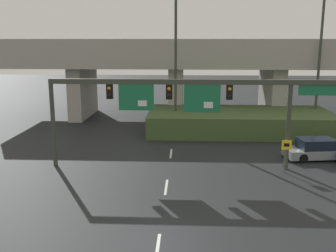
{
  "coord_description": "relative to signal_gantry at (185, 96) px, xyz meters",
  "views": [
    {
      "loc": [
        1.09,
        -14.73,
        8.13
      ],
      "look_at": [
        0.0,
        8.41,
        3.09
      ],
      "focal_mm": 42.0,
      "sensor_mm": 36.0,
      "label": 1
    }
  ],
  "objects": [
    {
      "name": "grass_embankment",
      "position": [
        4.92,
        10.63,
        -3.8
      ],
      "size": [
        16.38,
        7.4,
        1.87
      ],
      "color": "#42562D",
      "rests_on": "ground"
    },
    {
      "name": "signal_gantry",
      "position": [
        0.0,
        0.0,
        0.0
      ],
      "size": [
        18.34,
        0.44,
        5.77
      ],
      "color": "#383D33",
      "rests_on": "ground"
    },
    {
      "name": "parked_sedan_near_right",
      "position": [
        9.29,
        2.36,
        -4.06
      ],
      "size": [
        4.85,
        2.46,
        1.46
      ],
      "rotation": [
        0.0,
        0.0,
        0.14
      ],
      "color": "gray",
      "rests_on": "ground"
    },
    {
      "name": "overpass_bridge",
      "position": [
        -1.01,
        17.45,
        0.94
      ],
      "size": [
        35.84,
        9.36,
        8.28
      ],
      "color": "#A39E93",
      "rests_on": "ground"
    },
    {
      "name": "highway_light_pole_far",
      "position": [
        -0.91,
        10.66,
        2.76
      ],
      "size": [
        0.7,
        0.36,
        14.24
      ],
      "color": "#383D33",
      "rests_on": "ground"
    },
    {
      "name": "highway_light_pole_near",
      "position": [
        12.21,
        12.35,
        2.45
      ],
      "size": [
        0.7,
        0.36,
        13.62
      ],
      "color": "#383D33",
      "rests_on": "ground"
    },
    {
      "name": "speed_limit_sign",
      "position": [
        6.3,
        -0.83,
        -3.31
      ],
      "size": [
        0.6,
        0.11,
        2.18
      ],
      "color": "#4C4C4C",
      "rests_on": "ground"
    },
    {
      "name": "ground_plane",
      "position": [
        -1.01,
        -9.88,
        -4.73
      ],
      "size": [
        160.0,
        160.0,
        0.0
      ],
      "primitive_type": "plane",
      "color": "black"
    },
    {
      "name": "lane_markings",
      "position": [
        -1.01,
        3.18,
        -4.73
      ],
      "size": [
        0.14,
        29.42,
        0.01
      ],
      "color": "silver",
      "rests_on": "ground"
    }
  ]
}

